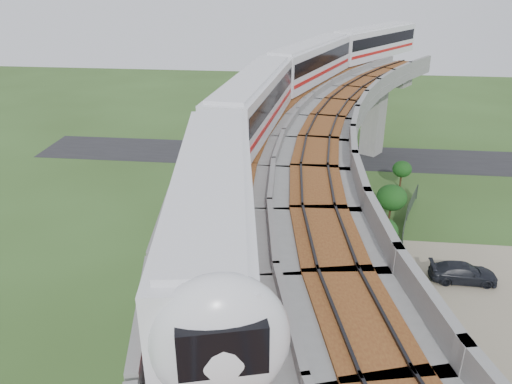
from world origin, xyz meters
TOP-DOWN VIEW (x-y plane):
  - ground at (0.00, 0.00)m, footprint 160.00×160.00m
  - asphalt_road at (0.00, 30.00)m, footprint 60.00×8.00m
  - viaduct at (3.84, 0.00)m, footprint 19.58×73.98m
  - metro_train at (1.71, 12.70)m, footprint 18.15×59.88m
  - fence at (9.75, 0.00)m, footprint 3.87×38.73m
  - tree_0 at (11.08, 21.85)m, footprint 1.89×1.89m
  - tree_1 at (9.13, 14.76)m, footprint 2.62×2.62m
  - tree_2 at (7.58, 8.12)m, footprint 2.23×2.23m
  - tree_3 at (6.42, -1.04)m, footprint 2.52×2.52m
  - car_dark at (12.99, 5.65)m, footprint 4.62×1.88m

SIDE VIEW (x-z plane):
  - ground at x=0.00m, z-range 0.00..0.00m
  - asphalt_road at x=0.00m, z-range 0.00..0.03m
  - car_dark at x=12.99m, z-range 0.04..1.38m
  - fence at x=9.75m, z-range 0.00..1.50m
  - tree_0 at x=11.08m, z-range 0.59..3.40m
  - tree_1 at x=9.13m, z-range 0.48..3.68m
  - tree_2 at x=7.58m, z-range 0.71..4.04m
  - tree_3 at x=6.42m, z-range 0.71..4.30m
  - viaduct at x=3.84m, z-range 3.35..14.75m
  - metro_train at x=1.71m, z-range 10.49..14.13m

